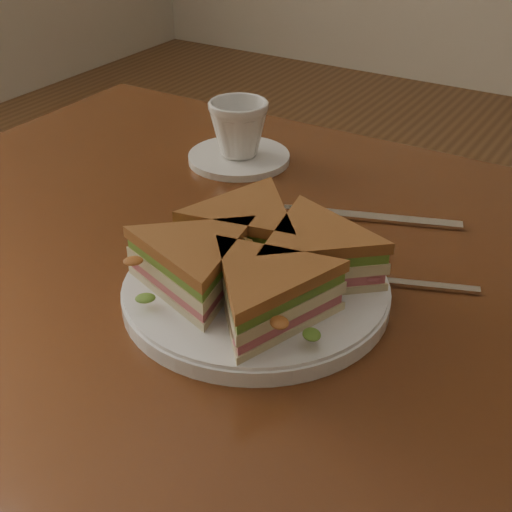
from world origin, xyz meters
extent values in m
cube|color=#3C1C0D|center=(0.00, 0.00, 0.73)|extent=(1.20, 0.80, 0.04)
cylinder|color=#371D10|center=(-0.54, 0.34, 0.35)|extent=(0.06, 0.06, 0.71)
cylinder|color=white|center=(-0.03, -0.06, 0.76)|extent=(0.27, 0.27, 0.02)
cube|color=silver|center=(0.10, 0.05, 0.75)|extent=(0.12, 0.06, 0.00)
ellipsoid|color=silver|center=(0.01, 0.01, 0.76)|extent=(0.05, 0.03, 0.01)
cube|color=silver|center=(0.01, 0.16, 0.75)|extent=(0.19, 0.08, 0.00)
cube|color=silver|center=(-0.07, 0.13, 0.75)|extent=(0.05, 0.03, 0.00)
cylinder|color=white|center=(-0.23, 0.22, 0.76)|extent=(0.14, 0.14, 0.01)
imported|color=white|center=(-0.23, 0.22, 0.80)|extent=(0.10, 0.10, 0.08)
camera|label=1|loc=(0.28, -0.56, 1.16)|focal=50.00mm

